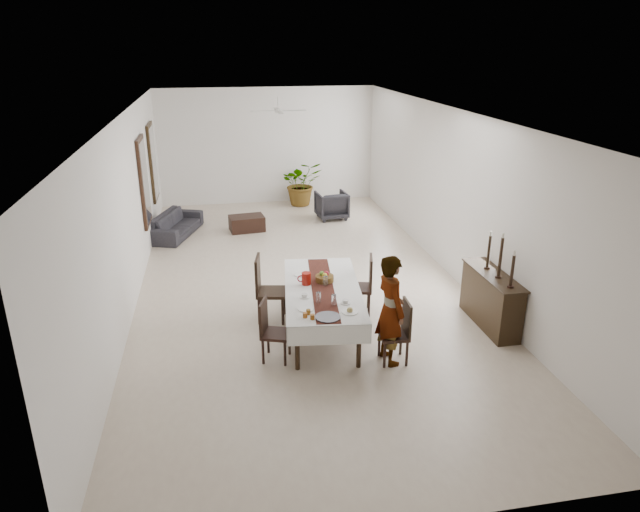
{
  "coord_description": "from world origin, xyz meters",
  "views": [
    {
      "loc": [
        -1.46,
        -9.99,
        4.38
      ],
      "look_at": [
        0.13,
        -1.37,
        1.05
      ],
      "focal_mm": 32.0,
      "sensor_mm": 36.0,
      "label": 1
    }
  ],
  "objects_px": {
    "dining_table_top": "(323,290)",
    "red_pitcher": "(306,279)",
    "woman": "(390,310)",
    "sideboard_body": "(491,300)",
    "sofa": "(176,224)"
  },
  "relations": [
    {
      "from": "dining_table_top",
      "to": "red_pitcher",
      "type": "distance_m",
      "value": 0.32
    },
    {
      "from": "woman",
      "to": "red_pitcher",
      "type": "bearing_deg",
      "value": 28.0
    },
    {
      "from": "dining_table_top",
      "to": "woman",
      "type": "height_order",
      "value": "woman"
    },
    {
      "from": "woman",
      "to": "sofa",
      "type": "xyz_separation_m",
      "value": [
        -3.31,
        6.44,
        -0.55
      ]
    },
    {
      "from": "dining_table_top",
      "to": "woman",
      "type": "relative_size",
      "value": 1.45
    },
    {
      "from": "woman",
      "to": "dining_table_top",
      "type": "bearing_deg",
      "value": 25.04
    },
    {
      "from": "sofa",
      "to": "sideboard_body",
      "type": "bearing_deg",
      "value": -118.19
    },
    {
      "from": "dining_table_top",
      "to": "sofa",
      "type": "relative_size",
      "value": 1.29
    },
    {
      "from": "sideboard_body",
      "to": "sofa",
      "type": "xyz_separation_m",
      "value": [
        -5.26,
        5.66,
        -0.17
      ]
    },
    {
      "from": "sideboard_body",
      "to": "dining_table_top",
      "type": "bearing_deg",
      "value": 173.81
    },
    {
      "from": "sideboard_body",
      "to": "sofa",
      "type": "distance_m",
      "value": 7.73
    },
    {
      "from": "sideboard_body",
      "to": "red_pitcher",
      "type": "bearing_deg",
      "value": 170.92
    },
    {
      "from": "sideboard_body",
      "to": "sofa",
      "type": "relative_size",
      "value": 0.79
    },
    {
      "from": "sofa",
      "to": "red_pitcher",
      "type": "bearing_deg",
      "value": -137.06
    },
    {
      "from": "dining_table_top",
      "to": "sofa",
      "type": "height_order",
      "value": "dining_table_top"
    }
  ]
}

